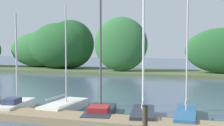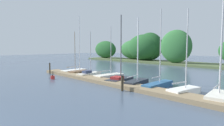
{
  "view_description": "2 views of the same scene",
  "coord_description": "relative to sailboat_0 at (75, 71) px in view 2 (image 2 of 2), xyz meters",
  "views": [
    {
      "loc": [
        2.35,
        -0.5,
        3.88
      ],
      "look_at": [
        -3.05,
        16.22,
        2.77
      ],
      "focal_mm": 49.91,
      "sensor_mm": 36.0,
      "label": 1
    },
    {
      "loc": [
        10.55,
        0.52,
        3.75
      ],
      "look_at": [
        -4.43,
        14.82,
        1.95
      ],
      "focal_mm": 30.36,
      "sensor_mm": 36.0,
      "label": 2
    }
  ],
  "objects": [
    {
      "name": "sailboat_0",
      "position": [
        0.0,
        0.0,
        0.0
      ],
      "size": [
        1.85,
        4.28,
        5.9
      ],
      "rotation": [
        0.0,
        0.0,
        1.7
      ],
      "color": "white",
      "rests_on": "ground"
    },
    {
      "name": "sailboat_1",
      "position": [
        2.09,
        -0.58,
        0.13
      ],
      "size": [
        1.65,
        3.14,
        7.85
      ],
      "rotation": [
        0.0,
        0.0,
        1.74
      ],
      "color": "brown",
      "rests_on": "ground"
    },
    {
      "name": "sailboat_2",
      "position": [
        4.77,
        -0.81,
        0.12
      ],
      "size": [
        1.52,
        3.71,
        5.62
      ],
      "rotation": [
        0.0,
        0.0,
        1.73
      ],
      "color": "silver",
      "rests_on": "ground"
    },
    {
      "name": "sailboat_8",
      "position": [
        19.58,
        -0.9,
        0.24
      ],
      "size": [
        1.48,
        3.22,
        8.19
      ],
      "rotation": [
        0.0,
        0.0,
        1.68
      ],
      "color": "silver",
      "rests_on": "ground"
    },
    {
      "name": "mooring_piling_0",
      "position": [
        -0.91,
        -3.4,
        0.53
      ],
      "size": [
        0.21,
        0.21,
        1.51
      ],
      "color": "#3D3323",
      "rests_on": "ground"
    },
    {
      "name": "sailboat_5",
      "position": [
        12.25,
        -0.73,
        0.14
      ],
      "size": [
        1.65,
        3.46,
        6.54
      ],
      "rotation": [
        0.0,
        0.0,
        1.75
      ],
      "color": "#232833",
      "rests_on": "ground"
    },
    {
      "name": "sailboat_4",
      "position": [
        9.92,
        -0.69,
        0.11
      ],
      "size": [
        2.07,
        4.07,
        7.07
      ],
      "rotation": [
        0.0,
        0.0,
        1.77
      ],
      "color": "#232833",
      "rests_on": "ground"
    },
    {
      "name": "dock_pier",
      "position": [
        13.2,
        -2.27,
        -0.06
      ],
      "size": [
        31.32,
        1.8,
        0.35
      ],
      "color": "#847051",
      "rests_on": "ground"
    },
    {
      "name": "sailboat_3",
      "position": [
        7.43,
        0.2,
        0.04
      ],
      "size": [
        1.64,
        3.95,
        6.09
      ],
      "rotation": [
        0.0,
        0.0,
        1.5
      ],
      "color": "silver",
      "rests_on": "ground"
    },
    {
      "name": "mooring_piling_1",
      "position": [
        12.95,
        -3.57,
        0.44
      ],
      "size": [
        0.25,
        0.25,
        1.33
      ],
      "color": "#3D3323",
      "rests_on": "ground"
    },
    {
      "name": "channel_buoy_0",
      "position": [
        3.34,
        -5.1,
        -0.04
      ],
      "size": [
        0.45,
        0.45,
        0.53
      ],
      "color": "red",
      "rests_on": "ground"
    },
    {
      "name": "sailboat_6",
      "position": [
        14.35,
        -0.14,
        0.09
      ],
      "size": [
        1.12,
        4.27,
        7.12
      ],
      "rotation": [
        0.0,
        0.0,
        1.61
      ],
      "color": "#285684",
      "rests_on": "ground"
    },
    {
      "name": "far_shore",
      "position": [
        6.29,
        22.78,
        2.56
      ],
      "size": [
        71.11,
        8.0,
        7.18
      ],
      "color": "#4C5B38",
      "rests_on": "ground"
    },
    {
      "name": "sailboat_7",
      "position": [
        17.08,
        -0.73,
        0.1
      ],
      "size": [
        1.58,
        3.3,
        6.66
      ],
      "rotation": [
        0.0,
        0.0,
        1.41
      ],
      "color": "white",
      "rests_on": "ground"
    }
  ]
}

